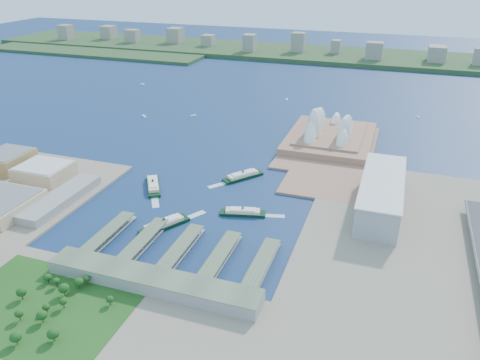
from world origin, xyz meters
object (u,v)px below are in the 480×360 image
at_px(toaster_building, 381,194).
at_px(ferry_c, 164,223).
at_px(opera_house, 331,124).
at_px(ferry_b, 243,174).
at_px(ferry_d, 243,211).
at_px(ferry_a, 153,184).

xyz_separation_m(toaster_building, ferry_c, (-219.75, -116.42, -14.96)).
bearing_deg(opera_house, ferry_b, -117.64).
distance_m(opera_house, ferry_c, 343.01).
bearing_deg(ferry_b, ferry_d, -33.40).
bearing_deg(ferry_a, ferry_b, 1.12).
relative_size(toaster_building, ferry_a, 2.61).
distance_m(ferry_c, ferry_d, 90.51).
xyz_separation_m(toaster_building, ferry_a, (-278.56, -33.93, -14.89)).
relative_size(opera_house, ferry_c, 3.07).
bearing_deg(ferry_a, ferry_d, -43.88).
distance_m(opera_house, ferry_b, 192.95).
bearing_deg(toaster_building, opera_house, 114.23).
distance_m(ferry_a, ferry_b, 118.98).
bearing_deg(ferry_b, toaster_building, 28.22).
height_order(opera_house, ferry_d, opera_house).
bearing_deg(ferry_c, ferry_d, -112.26).
bearing_deg(ferry_b, ferry_a, -109.13).
height_order(opera_house, ferry_b, opera_house).
height_order(ferry_a, ferry_b, ferry_a).
relative_size(ferry_c, ferry_d, 1.12).
bearing_deg(toaster_building, ferry_b, 170.25).
bearing_deg(opera_house, ferry_c, -112.30).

